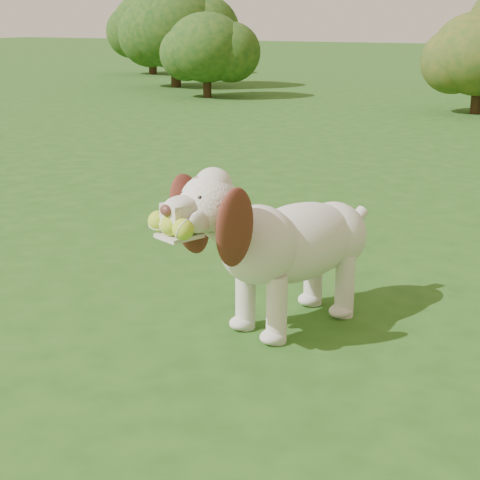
% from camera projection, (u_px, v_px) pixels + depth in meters
% --- Properties ---
extents(ground, '(80.00, 80.00, 0.00)m').
position_uv_depth(ground, '(258.00, 295.00, 3.82)').
color(ground, '#234D16').
rests_on(ground, ground).
extents(dog, '(0.71, 1.21, 0.81)m').
position_uv_depth(dog, '(282.00, 239.00, 3.30)').
color(dog, silver).
rests_on(dog, ground).
extents(shrub_a, '(1.44, 1.44, 1.50)m').
position_uv_depth(shrub_a, '(207.00, 48.00, 13.06)').
color(shrub_a, '#382314').
rests_on(shrub_a, ground).
extents(shrub_g, '(1.96, 1.96, 2.04)m').
position_uv_depth(shrub_g, '(151.00, 26.00, 18.48)').
color(shrub_g, '#382314').
rests_on(shrub_g, ground).
extents(shrub_b, '(1.45, 1.45, 1.50)m').
position_uv_depth(shrub_b, '(480.00, 54.00, 10.80)').
color(shrub_b, '#382314').
rests_on(shrub_b, ground).
extents(shrub_e, '(2.00, 2.00, 2.07)m').
position_uv_depth(shrub_e, '(175.00, 26.00, 14.97)').
color(shrub_e, '#382314').
rests_on(shrub_e, ground).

